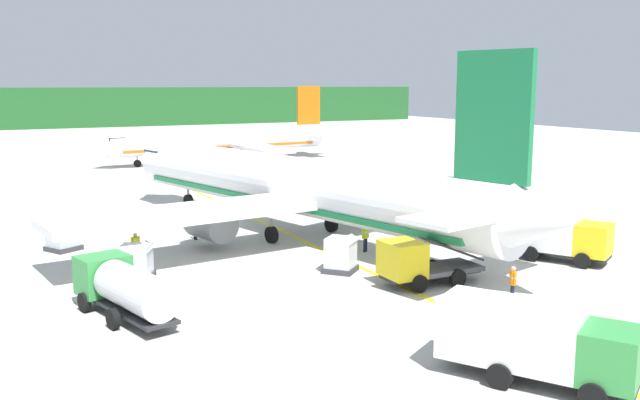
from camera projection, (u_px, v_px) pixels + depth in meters
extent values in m
cube|color=#B7B5AD|center=(56.00, 194.00, 66.04)|extent=(240.00, 320.00, 0.20)
cube|color=#1E5123|center=(0.00, 109.00, 156.21)|extent=(216.00, 6.00, 9.34)
cylinder|color=white|center=(288.00, 184.00, 47.53)|extent=(12.17, 35.88, 3.80)
cone|color=white|center=(156.00, 160.00, 61.93)|extent=(4.07, 3.18, 3.61)
cone|color=white|center=(544.00, 220.00, 32.77)|extent=(3.89, 3.87, 3.23)
cube|color=#192333|center=(168.00, 153.00, 60.14)|extent=(3.70, 3.09, 0.60)
cube|color=white|center=(185.00, 213.00, 40.29)|extent=(16.50, 6.88, 0.50)
cylinder|color=slate|center=(210.00, 223.00, 43.59)|extent=(2.89, 3.63, 2.20)
cube|color=white|center=(401.00, 184.00, 52.00)|extent=(16.68, 9.89, 0.50)
cylinder|color=slate|center=(358.00, 201.00, 51.79)|extent=(2.89, 3.63, 2.20)
cube|color=#19723F|center=(493.00, 117.00, 34.31)|extent=(1.39, 4.36, 6.50)
cube|color=white|center=(489.00, 211.00, 35.10)|extent=(10.86, 5.56, 0.24)
cube|color=#19723F|center=(289.00, 199.00, 47.71)|extent=(11.14, 32.34, 0.36)
cylinder|color=black|center=(188.00, 201.00, 58.28)|extent=(0.60, 1.15, 1.10)
cylinder|color=gray|center=(188.00, 191.00, 58.15)|extent=(0.20, 0.20, 0.50)
cylinder|color=black|center=(272.00, 235.00, 45.23)|extent=(0.60, 1.15, 1.10)
cylinder|color=gray|center=(271.00, 223.00, 45.10)|extent=(0.20, 0.20, 0.50)
cylinder|color=black|center=(331.00, 224.00, 48.56)|extent=(0.60, 1.15, 1.10)
cylinder|color=gray|center=(331.00, 213.00, 48.43)|extent=(0.20, 0.20, 0.50)
cylinder|color=white|center=(221.00, 140.00, 92.08)|extent=(30.15, 6.32, 3.16)
cone|color=white|center=(99.00, 145.00, 83.50)|extent=(2.31, 3.20, 3.01)
cone|color=white|center=(324.00, 133.00, 100.79)|extent=(2.93, 2.96, 2.69)
cube|color=#192333|center=(114.00, 139.00, 84.36)|extent=(2.27, 2.89, 0.50)
cube|color=white|center=(259.00, 148.00, 86.77)|extent=(4.02, 13.33, 0.42)
cylinder|color=slate|center=(240.00, 155.00, 88.02)|extent=(2.84, 2.10, 1.83)
cube|color=white|center=(209.00, 139.00, 99.36)|extent=(6.70, 13.87, 0.42)
cylinder|color=slate|center=(206.00, 148.00, 96.84)|extent=(2.84, 2.10, 1.83)
cube|color=#D8590C|center=(309.00, 105.00, 98.75)|extent=(3.68, 0.69, 5.41)
cube|color=white|center=(309.00, 133.00, 99.40)|extent=(3.57, 8.89, 0.20)
cube|color=#D8590C|center=(221.00, 146.00, 92.22)|extent=(27.15, 5.85, 0.30)
cylinder|color=black|center=(137.00, 163.00, 86.37)|extent=(0.94, 0.39, 0.92)
cylinder|color=gray|center=(137.00, 158.00, 86.26)|extent=(0.17, 0.17, 0.42)
cylinder|color=black|center=(237.00, 159.00, 91.37)|extent=(0.94, 0.39, 0.92)
cylinder|color=gray|center=(237.00, 154.00, 91.26)|extent=(0.17, 0.17, 0.42)
cylinder|color=black|center=(223.00, 156.00, 94.95)|extent=(0.94, 0.39, 0.92)
cylinder|color=gray|center=(223.00, 151.00, 94.84)|extent=(0.17, 0.17, 0.42)
cube|color=#338C3F|center=(103.00, 274.00, 32.34)|extent=(2.57, 2.28, 1.80)
cube|color=#192333|center=(95.00, 263.00, 32.91)|extent=(1.81, 0.53, 0.94)
cylinder|color=silver|center=(136.00, 290.00, 29.88)|extent=(2.87, 4.88, 1.80)
cube|color=#262628|center=(128.00, 307.00, 30.71)|extent=(3.12, 6.80, 0.16)
cylinder|color=black|center=(84.00, 302.00, 31.58)|extent=(0.49, 0.94, 0.90)
cylinder|color=black|center=(129.00, 293.00, 33.00)|extent=(0.49, 0.94, 0.90)
cylinder|color=black|center=(113.00, 319.00, 29.34)|extent=(0.49, 0.94, 0.90)
cylinder|color=black|center=(160.00, 308.00, 30.77)|extent=(0.49, 0.94, 0.90)
cube|color=yellow|center=(594.00, 240.00, 39.55)|extent=(2.80, 2.64, 1.80)
cube|color=#192333|center=(610.00, 235.00, 39.03)|extent=(1.65, 0.97, 0.94)
cube|color=white|center=(538.00, 229.00, 41.28)|extent=(4.16, 5.09, 2.30)
cube|color=#262628|center=(552.00, 251.00, 40.99)|extent=(4.45, 6.34, 0.16)
cylinder|color=black|center=(592.00, 253.00, 40.79)|extent=(0.68, 0.92, 0.90)
cylinder|color=black|center=(582.00, 261.00, 39.00)|extent=(0.68, 0.92, 0.90)
cylinder|color=black|center=(542.00, 247.00, 42.39)|extent=(0.68, 0.92, 0.90)
cylinder|color=black|center=(531.00, 254.00, 40.59)|extent=(0.68, 0.92, 0.90)
cube|color=#338C3F|center=(611.00, 356.00, 22.67)|extent=(2.82, 2.69, 1.80)
cube|color=#192333|center=(640.00, 350.00, 22.17)|extent=(1.62, 1.04, 0.94)
cube|color=white|center=(510.00, 332.00, 24.34)|extent=(4.39, 5.25, 2.15)
cube|color=#262628|center=(535.00, 369.00, 24.07)|extent=(4.78, 6.43, 0.16)
cylinder|color=black|center=(605.00, 372.00, 23.92)|extent=(0.71, 0.91, 0.90)
cylinder|color=black|center=(593.00, 397.00, 22.07)|extent=(0.71, 0.91, 0.90)
cylinder|color=black|center=(518.00, 355.00, 25.47)|extent=(0.71, 0.91, 0.90)
cylinder|color=black|center=(499.00, 376.00, 23.62)|extent=(0.71, 0.91, 0.90)
cube|color=yellow|center=(402.00, 259.00, 35.17)|extent=(1.81, 2.21, 1.80)
cube|color=#192333|center=(388.00, 254.00, 34.73)|extent=(0.09, 1.85, 0.94)
cube|color=#4C4C51|center=(445.00, 268.00, 36.49)|extent=(3.58, 2.21, 0.24)
cube|color=#2D2D33|center=(452.00, 249.00, 36.50)|extent=(3.69, 0.92, 1.58)
cube|color=#262628|center=(431.00, 273.00, 36.12)|extent=(5.38, 1.56, 0.16)
cylinder|color=black|center=(419.00, 284.00, 34.51)|extent=(0.90, 0.28, 0.90)
cylinder|color=black|center=(395.00, 273.00, 36.45)|extent=(0.90, 0.28, 0.90)
cylinder|color=black|center=(458.00, 278.00, 35.56)|extent=(0.90, 0.28, 0.90)
cylinder|color=black|center=(432.00, 268.00, 37.50)|extent=(0.90, 0.28, 0.90)
cube|color=#333338|center=(340.00, 269.00, 38.37)|extent=(2.33, 2.33, 0.30)
cube|color=silver|center=(341.00, 252.00, 38.21)|extent=(2.04, 2.04, 1.63)
cube|color=silver|center=(349.00, 241.00, 37.92)|extent=(1.49, 1.43, 0.54)
cube|color=#333338|center=(64.00, 248.00, 43.30)|extent=(2.35, 2.35, 0.30)
cube|color=#B2B7C1|center=(63.00, 234.00, 43.16)|extent=(2.07, 2.07, 1.44)
cube|color=#B2B7C1|center=(57.00, 224.00, 43.36)|extent=(1.65, 1.30, 0.56)
cube|color=#333338|center=(136.00, 277.00, 36.88)|extent=(2.34, 2.34, 0.30)
cube|color=silver|center=(135.00, 260.00, 36.73)|extent=(2.07, 2.07, 1.55)
cube|color=silver|center=(145.00, 248.00, 36.63)|extent=(1.26, 1.68, 0.56)
cylinder|color=#191E33|center=(366.00, 245.00, 42.94)|extent=(0.14, 0.14, 0.86)
cylinder|color=#191E33|center=(364.00, 245.00, 42.81)|extent=(0.14, 0.14, 0.86)
cube|color=#CCE519|center=(365.00, 233.00, 42.75)|extent=(0.49, 0.37, 0.64)
cube|color=silver|center=(365.00, 233.00, 42.75)|extent=(0.50, 0.39, 0.06)
sphere|color=tan|center=(365.00, 226.00, 42.68)|extent=(0.23, 0.23, 0.23)
cylinder|color=#CCE519|center=(368.00, 232.00, 42.95)|extent=(0.09, 0.09, 0.61)
cylinder|color=#CCE519|center=(363.00, 233.00, 42.54)|extent=(0.09, 0.09, 0.61)
cylinder|color=#191E33|center=(512.00, 293.00, 33.05)|extent=(0.14, 0.14, 0.87)
cylinder|color=#191E33|center=(513.00, 294.00, 32.87)|extent=(0.14, 0.14, 0.87)
cube|color=orange|center=(513.00, 278.00, 32.84)|extent=(0.39, 0.49, 0.66)
cube|color=silver|center=(513.00, 277.00, 32.83)|extent=(0.41, 0.51, 0.06)
sphere|color=tan|center=(513.00, 269.00, 32.76)|extent=(0.24, 0.24, 0.24)
cylinder|color=orange|center=(511.00, 276.00, 33.10)|extent=(0.09, 0.09, 0.62)
cylinder|color=orange|center=(515.00, 279.00, 32.56)|extent=(0.09, 0.09, 0.62)
cylinder|color=#191E33|center=(195.00, 233.00, 46.27)|extent=(0.14, 0.14, 0.83)
cylinder|color=#191E33|center=(196.00, 234.00, 46.15)|extent=(0.14, 0.14, 0.83)
cube|color=#CCE519|center=(195.00, 223.00, 46.09)|extent=(0.34, 0.49, 0.62)
cube|color=silver|center=(195.00, 222.00, 46.09)|extent=(0.36, 0.50, 0.06)
sphere|color=tan|center=(195.00, 217.00, 46.02)|extent=(0.22, 0.22, 0.22)
cylinder|color=#CCE519|center=(193.00, 222.00, 46.27)|extent=(0.09, 0.09, 0.59)
cylinder|color=#CCE519|center=(197.00, 223.00, 45.90)|extent=(0.09, 0.09, 0.59)
cylinder|color=#191E33|center=(135.00, 255.00, 40.36)|extent=(0.14, 0.14, 0.85)
cylinder|color=#191E33|center=(137.00, 255.00, 40.50)|extent=(0.14, 0.14, 0.85)
cube|color=#CCE519|center=(135.00, 242.00, 40.30)|extent=(0.49, 0.38, 0.64)
cube|color=silver|center=(135.00, 242.00, 40.30)|extent=(0.50, 0.40, 0.06)
sphere|color=tan|center=(135.00, 235.00, 40.23)|extent=(0.23, 0.23, 0.23)
cylinder|color=#CCE519|center=(131.00, 243.00, 40.09)|extent=(0.09, 0.09, 0.61)
cylinder|color=#CCE519|center=(139.00, 241.00, 40.51)|extent=(0.09, 0.09, 0.61)
cube|color=yellow|center=(320.00, 249.00, 43.68)|extent=(0.30, 60.00, 0.01)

